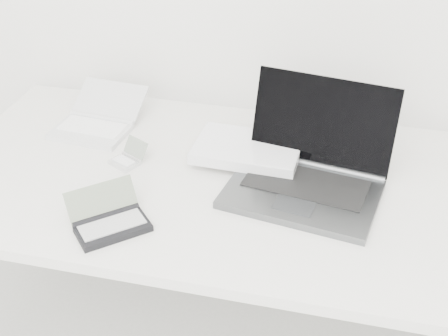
% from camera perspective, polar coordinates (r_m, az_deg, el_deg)
% --- Properties ---
extents(desk, '(1.60, 0.80, 0.73)m').
position_cam_1_polar(desk, '(1.67, 1.33, -2.47)').
color(desk, white).
rests_on(desk, ground).
extents(laptop_large, '(0.53, 0.40, 0.25)m').
position_cam_1_polar(laptop_large, '(1.64, 5.67, 0.37)').
color(laptop_large, '#505355').
rests_on(laptop_large, desk).
extents(netbook_open_white, '(0.24, 0.29, 0.08)m').
position_cam_1_polar(netbook_open_white, '(1.91, -11.58, 4.13)').
color(netbook_open_white, silver).
rests_on(netbook_open_white, desk).
extents(pda_silver, '(0.11, 0.11, 0.06)m').
position_cam_1_polar(pda_silver, '(1.73, -8.80, 0.86)').
color(pda_silver, silver).
rests_on(pda_silver, desk).
extents(palmtop_charcoal, '(0.22, 0.22, 0.08)m').
position_cam_1_polar(palmtop_charcoal, '(1.49, -10.40, -4.79)').
color(palmtop_charcoal, black).
rests_on(palmtop_charcoal, desk).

